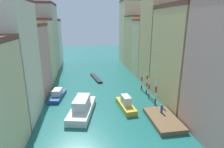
# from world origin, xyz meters

# --- Properties ---
(ground_plane) EXTENTS (154.00, 154.00, 0.00)m
(ground_plane) POSITION_xyz_m (0.00, 24.50, 0.00)
(ground_plane) COLOR #1E6B66
(building_left_1) EXTENTS (7.35, 9.85, 17.99)m
(building_left_1) POSITION_xyz_m (-14.33, 13.20, 9.00)
(building_left_1) COLOR beige
(building_left_1) RESTS_ON ground
(building_left_2) EXTENTS (7.35, 9.81, 14.45)m
(building_left_2) POSITION_xyz_m (-14.33, 23.03, 7.24)
(building_left_2) COLOR tan
(building_left_2) RESTS_ON ground
(building_left_3) EXTENTS (7.35, 8.25, 15.50)m
(building_left_3) POSITION_xyz_m (-14.33, 32.00, 7.76)
(building_left_3) COLOR beige
(building_left_3) RESTS_ON ground
(building_left_4) EXTENTS (7.35, 10.71, 19.77)m
(building_left_4) POSITION_xyz_m (-14.33, 41.40, 9.90)
(building_left_4) COLOR #BCB299
(building_left_4) RESTS_ON ground
(building_left_5) EXTENTS (7.35, 9.29, 15.55)m
(building_left_5) POSITION_xyz_m (-14.33, 51.32, 7.79)
(building_left_5) COLOR beige
(building_left_5) RESTS_ON ground
(building_right_1) EXTENTS (7.35, 12.20, 17.67)m
(building_right_1) POSITION_xyz_m (14.33, 14.38, 8.85)
(building_right_1) COLOR #DBB77A
(building_right_1) RESTS_ON ground
(building_right_2) EXTENTS (7.35, 7.88, 21.31)m
(building_right_2) POSITION_xyz_m (14.33, 24.82, 10.67)
(building_right_2) COLOR #DBB77A
(building_right_2) RESTS_ON ground
(building_right_3) EXTENTS (7.35, 7.23, 15.27)m
(building_right_3) POSITION_xyz_m (14.33, 32.64, 7.64)
(building_right_3) COLOR beige
(building_right_3) RESTS_ON ground
(building_right_4) EXTENTS (7.35, 9.24, 16.44)m
(building_right_4) POSITION_xyz_m (14.33, 40.85, 8.23)
(building_right_4) COLOR #DBB77A
(building_right_4) RESTS_ON ground
(building_right_5) EXTENTS (7.35, 9.00, 21.91)m
(building_right_5) POSITION_xyz_m (14.33, 49.98, 10.97)
(building_right_5) COLOR beige
(building_right_5) RESTS_ON ground
(waterfront_dock) EXTENTS (4.03, 7.43, 0.66)m
(waterfront_dock) POSITION_xyz_m (8.42, 7.81, 0.33)
(waterfront_dock) COLOR brown
(waterfront_dock) RESTS_ON ground
(person_on_dock) EXTENTS (0.36, 0.36, 1.48)m
(person_on_dock) POSITION_xyz_m (8.75, 9.34, 1.34)
(person_on_dock) COLOR #234C93
(person_on_dock) RESTS_ON waterfront_dock
(mooring_pole_0) EXTENTS (0.34, 0.34, 5.12)m
(mooring_pole_0) POSITION_xyz_m (9.41, 13.53, 2.61)
(mooring_pole_0) COLOR red
(mooring_pole_0) RESTS_ON ground
(mooring_pole_1) EXTENTS (0.29, 0.29, 4.10)m
(mooring_pole_1) POSITION_xyz_m (9.33, 16.69, 2.09)
(mooring_pole_1) COLOR red
(mooring_pole_1) RESTS_ON ground
(mooring_pole_2) EXTENTS (0.30, 0.30, 4.22)m
(mooring_pole_2) POSITION_xyz_m (9.69, 19.11, 2.16)
(mooring_pole_2) COLOR red
(mooring_pole_2) RESTS_ON ground
(mooring_pole_3) EXTENTS (0.33, 0.33, 4.31)m
(mooring_pole_3) POSITION_xyz_m (9.34, 21.35, 2.20)
(mooring_pole_3) COLOR red
(mooring_pole_3) RESTS_ON ground
(vaporetto_white) EXTENTS (5.14, 9.57, 2.72)m
(vaporetto_white) POSITION_xyz_m (-3.84, 12.53, 1.00)
(vaporetto_white) COLOR white
(vaporetto_white) RESTS_ON ground
(gondola_black) EXTENTS (2.73, 8.48, 0.39)m
(gondola_black) POSITION_xyz_m (-0.09, 31.13, 0.20)
(gondola_black) COLOR black
(gondola_black) RESTS_ON ground
(motorboat_0) EXTENTS (2.52, 6.59, 2.31)m
(motorboat_0) POSITION_xyz_m (3.79, 13.07, 0.77)
(motorboat_0) COLOR gold
(motorboat_0) RESTS_ON ground
(motorboat_1) EXTENTS (2.99, 6.60, 1.79)m
(motorboat_1) POSITION_xyz_m (-8.63, 19.74, 0.64)
(motorboat_1) COLOR #234C93
(motorboat_1) RESTS_ON ground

